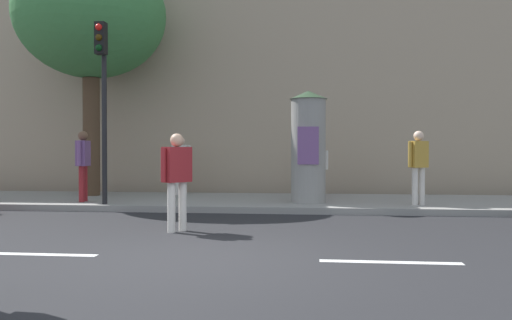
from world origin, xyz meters
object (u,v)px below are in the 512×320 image
(poster_column, at_px, (308,146))
(street_tree, at_px, (91,16))
(pedestrian_in_light_jacket, at_px, (83,160))
(pedestrian_with_backpack, at_px, (418,162))
(pedestrian_near_pole, at_px, (177,173))
(traffic_light, at_px, (102,83))
(pedestrian_tallest, at_px, (181,161))
(pedestrian_with_bag, at_px, (319,165))

(poster_column, xyz_separation_m, street_tree, (-6.15, 1.42, 3.70))
(pedestrian_in_light_jacket, bearing_deg, pedestrian_with_backpack, 0.49)
(pedestrian_near_pole, bearing_deg, traffic_light, 130.66)
(pedestrian_with_backpack, height_order, pedestrian_tallest, pedestrian_with_backpack)
(pedestrian_with_backpack, bearing_deg, street_tree, 168.80)
(poster_column, relative_size, pedestrian_near_pole, 1.59)
(street_tree, height_order, pedestrian_with_backpack, street_tree)
(poster_column, bearing_deg, traffic_light, -168.50)
(traffic_light, bearing_deg, pedestrian_tallest, 68.51)
(pedestrian_near_pole, height_order, pedestrian_tallest, pedestrian_tallest)
(pedestrian_tallest, bearing_deg, traffic_light, -111.49)
(street_tree, distance_m, pedestrian_in_light_jacket, 4.45)
(pedestrian_with_backpack, height_order, pedestrian_in_light_jacket, pedestrian_in_light_jacket)
(pedestrian_with_backpack, relative_size, pedestrian_tallest, 1.04)
(pedestrian_in_light_jacket, bearing_deg, street_tree, 107.18)
(pedestrian_tallest, bearing_deg, poster_column, -27.71)
(traffic_light, height_order, street_tree, street_tree)
(traffic_light, bearing_deg, poster_column, 11.50)
(pedestrian_near_pole, distance_m, pedestrian_tallest, 6.10)
(pedestrian_with_backpack, bearing_deg, pedestrian_tallest, 160.29)
(traffic_light, relative_size, pedestrian_near_pole, 2.48)
(pedestrian_with_backpack, bearing_deg, poster_column, 173.21)
(poster_column, distance_m, pedestrian_near_pole, 4.61)
(pedestrian_in_light_jacket, bearing_deg, poster_column, 3.85)
(traffic_light, xyz_separation_m, pedestrian_in_light_jacket, (-0.76, 0.61, -1.83))
(pedestrian_with_bag, height_order, pedestrian_tallest, pedestrian_tallest)
(pedestrian_with_bag, relative_size, pedestrian_tallest, 0.89)
(pedestrian_with_bag, bearing_deg, traffic_light, -151.04)
(traffic_light, xyz_separation_m, pedestrian_near_pole, (2.58, -3.01, -2.00))
(pedestrian_with_bag, height_order, pedestrian_in_light_jacket, pedestrian_in_light_jacket)
(pedestrian_with_bag, distance_m, pedestrian_in_light_jacket, 6.27)
(pedestrian_near_pole, bearing_deg, pedestrian_tallest, 103.59)
(pedestrian_tallest, bearing_deg, pedestrian_in_light_jacket, -129.55)
(pedestrian_near_pole, distance_m, pedestrian_with_backpack, 6.07)
(street_tree, bearing_deg, pedestrian_with_bag, 3.72)
(pedestrian_with_bag, xyz_separation_m, pedestrian_tallest, (-3.95, 0.10, 0.11))
(street_tree, distance_m, pedestrian_tallest, 4.82)
(pedestrian_with_bag, bearing_deg, street_tree, -176.28)
(pedestrian_near_pole, xyz_separation_m, pedestrian_with_backpack, (4.83, 3.68, 0.14))
(street_tree, distance_m, pedestrian_near_pole, 7.89)
(traffic_light, height_order, pedestrian_with_backpack, traffic_light)
(street_tree, xyz_separation_m, pedestrian_with_bag, (6.42, 0.42, -4.22))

